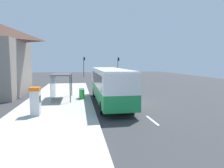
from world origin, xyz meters
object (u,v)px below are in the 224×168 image
object	(u,v)px
white_van	(110,74)
recycling_bin_green	(82,94)
ticket_machine	(35,101)
traffic_light_far_side	(84,64)
sedan_far	(108,75)
bus	(110,84)
bus_shelter	(59,80)
sedan_near	(102,72)
recycling_bin_blue	(82,93)
traffic_light_near_side	(118,64)

from	to	relation	value
white_van	recycling_bin_green	distance (m)	23.79
white_van	ticket_machine	bearing A→B (deg)	-108.58
traffic_light_far_side	sedan_far	bearing A→B (deg)	-38.11
bus	bus_shelter	bearing A→B (deg)	154.20
sedan_near	ticket_machine	size ratio (longest dim) A/B	2.29
white_van	ticket_machine	distance (m)	30.18
sedan_far	bus_shelter	world-z (taller)	bus_shelter
sedan_near	recycling_bin_blue	world-z (taller)	sedan_near
traffic_light_near_side	sedan_near	bearing A→B (deg)	108.56
white_van	sedan_near	xyz separation A→B (m)	(0.10, 17.46, -0.55)
traffic_light_far_side	bus_shelter	world-z (taller)	traffic_light_far_side
white_van	sedan_near	size ratio (longest dim) A/B	1.19
sedan_near	bus_shelter	size ratio (longest dim) A/B	1.11
bus	recycling_bin_green	world-z (taller)	bus
sedan_near	traffic_light_near_side	distance (m)	10.37
recycling_bin_green	traffic_light_near_side	xyz separation A→B (m)	(9.70, 30.83, 2.68)
recycling_bin_green	traffic_light_near_side	world-z (taller)	traffic_light_near_side
traffic_light_near_side	traffic_light_far_side	size ratio (longest dim) A/B	0.98
ticket_machine	traffic_light_near_side	distance (m)	38.81
recycling_bin_green	traffic_light_far_side	distance (m)	31.77
ticket_machine	traffic_light_far_side	world-z (taller)	traffic_light_far_side
bus_shelter	sedan_near	bearing A→B (deg)	77.71
traffic_light_far_side	white_van	bearing A→B (deg)	-58.73
sedan_near	sedan_far	world-z (taller)	same
sedan_near	bus_shelter	bearing A→B (deg)	-102.29
recycling_bin_blue	bus_shelter	xyz separation A→B (m)	(-2.21, -0.35, 1.44)
sedan_near	recycling_bin_blue	size ratio (longest dim) A/B	4.67
white_van	recycling_bin_green	size ratio (longest dim) A/B	5.56
bus	traffic_light_near_side	xyz separation A→B (m)	(7.21, 32.76, 1.49)
sedan_near	recycling_bin_green	world-z (taller)	sedan_near
bus	traffic_light_far_side	distance (m)	33.62
white_van	traffic_light_far_side	bearing A→B (deg)	121.27
bus	bus_shelter	world-z (taller)	bus
traffic_light_far_side	traffic_light_near_side	bearing A→B (deg)	-5.31
recycling_bin_green	white_van	bearing A→B (deg)	74.39
bus_shelter	traffic_light_near_side	bearing A→B (deg)	68.66
bus	traffic_light_near_side	distance (m)	33.58
bus	sedan_near	distance (m)	42.49
ticket_machine	bus_shelter	xyz separation A→B (m)	(1.00, 6.05, 0.93)
white_van	recycling_bin_blue	bearing A→B (deg)	-106.08
traffic_light_far_side	bus_shelter	xyz separation A→B (m)	(-3.31, -31.29, -1.31)
recycling_bin_blue	bus_shelter	distance (m)	2.66
recycling_bin_blue	bus_shelter	bearing A→B (deg)	-170.88
white_van	bus_shelter	world-z (taller)	bus_shelter
white_van	traffic_light_near_side	world-z (taller)	traffic_light_near_side
bus	bus_shelter	distance (m)	5.23
traffic_light_near_side	bus_shelter	world-z (taller)	traffic_light_near_side
sedan_far	traffic_light_near_side	xyz separation A→B (m)	(3.20, 3.44, 2.54)
recycling_bin_green	traffic_light_near_side	size ratio (longest dim) A/B	0.19
bus_shelter	sedan_far	bearing A→B (deg)	72.15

